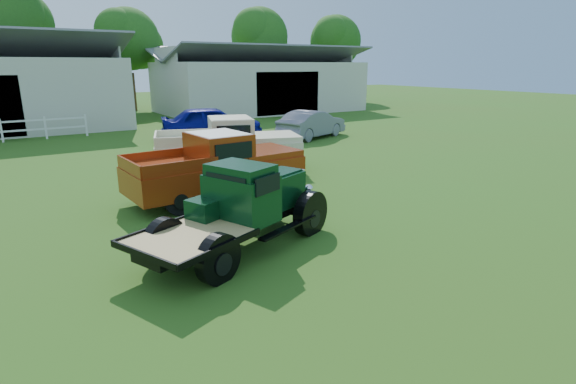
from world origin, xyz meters
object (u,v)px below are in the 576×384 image
red_pickup (216,165)px  white_pickup (228,146)px  misc_car_grey (312,124)px  vintage_flatbed (239,208)px  misc_car_blue (212,123)px

red_pickup → white_pickup: white_pickup is taller
white_pickup → misc_car_grey: 8.81m
vintage_flatbed → red_pickup: (1.20, 3.84, 0.05)m
vintage_flatbed → red_pickup: 4.02m
red_pickup → misc_car_blue: (4.18, 9.87, -0.09)m
vintage_flatbed → misc_car_blue: (5.38, 13.71, -0.04)m
red_pickup → white_pickup: 3.29m
red_pickup → misc_car_blue: 10.72m
white_pickup → misc_car_grey: (7.31, 4.91, -0.25)m
vintage_flatbed → misc_car_grey: (10.23, 11.55, -0.18)m
misc_car_grey → red_pickup: bearing=110.9°
misc_car_blue → vintage_flatbed: bearing=175.3°
misc_car_blue → misc_car_grey: 5.31m
vintage_flatbed → white_pickup: white_pickup is taller
red_pickup → vintage_flatbed: bearing=-111.2°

